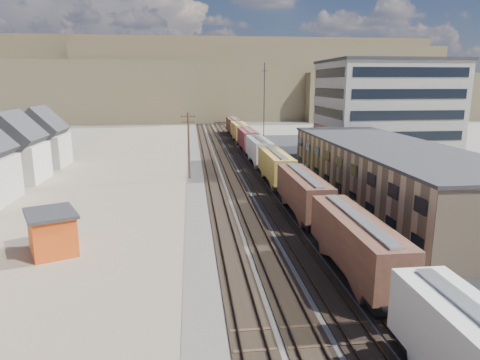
{
  "coord_description": "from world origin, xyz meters",
  "views": [
    {
      "loc": [
        -8.16,
        -22.22,
        14.24
      ],
      "look_at": [
        -2.48,
        26.94,
        3.0
      ],
      "focal_mm": 32.0,
      "sensor_mm": 36.0,
      "label": 1
    }
  ],
  "objects": [
    {
      "name": "radio_mast",
      "position": [
        6.0,
        60.0,
        9.12
      ],
      "size": [
        1.2,
        0.16,
        18.0
      ],
      "color": "black",
      "rests_on": "ground"
    },
    {
      "name": "maintenance_shed",
      "position": [
        -20.12,
        13.92,
        1.87
      ],
      "size": [
        5.59,
        6.15,
        3.66
      ],
      "color": "#D74A14",
      "rests_on": "ground"
    },
    {
      "name": "utility_pole_north",
      "position": [
        -8.5,
        42.0,
        5.3
      ],
      "size": [
        2.2,
        0.32,
        10.0
      ],
      "color": "#382619",
      "rests_on": "ground"
    },
    {
      "name": "parked_car_far",
      "position": [
        29.32,
        60.26,
        0.83
      ],
      "size": [
        2.9,
        5.17,
        1.66
      ],
      "primitive_type": "imported",
      "rotation": [
        0.0,
        0.0,
        0.2
      ],
      "color": "silver",
      "rests_on": "ground"
    },
    {
      "name": "dirt_yard",
      "position": [
        -20.0,
        40.0,
        0.01
      ],
      "size": [
        24.0,
        180.0,
        0.03
      ],
      "primitive_type": "cube",
      "color": "#7D6C56",
      "rests_on": "ground"
    },
    {
      "name": "ground",
      "position": [
        0.0,
        0.0,
        0.0
      ],
      "size": [
        300.0,
        300.0,
        0.0
      ],
      "primitive_type": "plane",
      "color": "#6B6356",
      "rests_on": "ground"
    },
    {
      "name": "warehouse",
      "position": [
        14.98,
        25.0,
        3.65
      ],
      "size": [
        12.4,
        40.4,
        7.25
      ],
      "color": "tan",
      "rests_on": "ground"
    },
    {
      "name": "hills_north",
      "position": [
        0.17,
        167.92,
        14.1
      ],
      "size": [
        265.0,
        80.0,
        32.0
      ],
      "color": "brown",
      "rests_on": "ground"
    },
    {
      "name": "rail_tracks",
      "position": [
        -0.55,
        50.0,
        0.11
      ],
      "size": [
        11.4,
        200.0,
        0.24
      ],
      "color": "black",
      "rests_on": "ground"
    },
    {
      "name": "parked_car_blue",
      "position": [
        23.32,
        54.07,
        0.67
      ],
      "size": [
        4.81,
        5.12,
        1.34
      ],
      "primitive_type": "imported",
      "rotation": [
        0.0,
        0.0,
        0.7
      ],
      "color": "navy",
      "rests_on": "ground"
    },
    {
      "name": "asphalt_lot",
      "position": [
        22.0,
        35.0,
        0.02
      ],
      "size": [
        26.0,
        120.0,
        0.04
      ],
      "primitive_type": "cube",
      "color": "#232326",
      "rests_on": "ground"
    },
    {
      "name": "ballast_bed",
      "position": [
        0.0,
        50.0,
        0.03
      ],
      "size": [
        18.0,
        200.0,
        0.06
      ],
      "primitive_type": "cube",
      "color": "#4C4742",
      "rests_on": "ground"
    },
    {
      "name": "freight_train",
      "position": [
        3.8,
        44.39,
        2.79
      ],
      "size": [
        3.0,
        119.74,
        4.46
      ],
      "color": "black",
      "rests_on": "ground"
    },
    {
      "name": "office_tower",
      "position": [
        27.95,
        54.95,
        9.26
      ],
      "size": [
        22.6,
        18.6,
        18.45
      ],
      "color": "#9E998E",
      "rests_on": "ground"
    }
  ]
}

